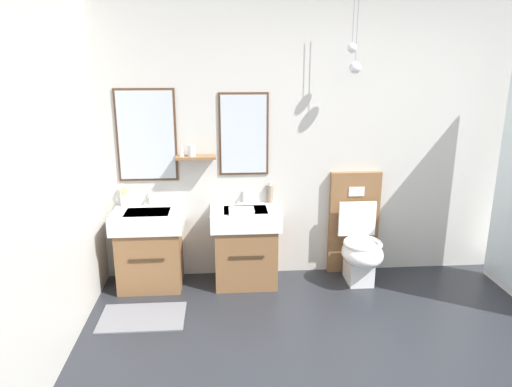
{
  "coord_description": "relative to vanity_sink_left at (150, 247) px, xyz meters",
  "views": [
    {
      "loc": [
        -1.22,
        -2.27,
        2.02
      ],
      "look_at": [
        -0.93,
        1.66,
        0.9
      ],
      "focal_mm": 33.36,
      "sensor_mm": 36.0,
      "label": 1
    }
  ],
  "objects": [
    {
      "name": "vanity_sink_left",
      "position": [
        0.0,
        0.0,
        0.0
      ],
      "size": [
        0.63,
        0.49,
        0.72
      ],
      "color": "brown",
      "rests_on": "ground"
    },
    {
      "name": "vanity_sink_right",
      "position": [
        0.87,
        0.0,
        0.0
      ],
      "size": [
        0.63,
        0.49,
        0.72
      ],
      "color": "brown",
      "rests_on": "ground"
    },
    {
      "name": "tap_on_right_sink",
      "position": [
        0.87,
        0.18,
        0.41
      ],
      "size": [
        0.03,
        0.13,
        0.11
      ],
      "color": "silver",
      "rests_on": "vanity_sink_right"
    },
    {
      "name": "toothbrush_cup",
      "position": [
        -0.23,
        0.16,
        0.4
      ],
      "size": [
        0.07,
        0.07,
        0.21
      ],
      "color": "silver",
      "rests_on": "vanity_sink_left"
    },
    {
      "name": "toilet",
      "position": [
        1.92,
        0.0,
        -0.0
      ],
      "size": [
        0.48,
        0.62,
        1.0
      ],
      "color": "brown",
      "rests_on": "ground"
    },
    {
      "name": "soap_dispenser",
      "position": [
        1.11,
        0.17,
        0.43
      ],
      "size": [
        0.06,
        0.06,
        0.2
      ],
      "color": "gray",
      "rests_on": "vanity_sink_right"
    },
    {
      "name": "folded_hand_towel",
      "position": [
        0.83,
        -0.14,
        0.36
      ],
      "size": [
        0.22,
        0.16,
        0.04
      ],
      "primitive_type": "cube",
      "color": "white",
      "rests_on": "vanity_sink_right"
    },
    {
      "name": "wall_back",
      "position": [
        1.86,
        0.26,
        0.94
      ],
      "size": [
        4.88,
        0.39,
        2.62
      ],
      "color": "beige",
      "rests_on": "ground"
    },
    {
      "name": "bath_mat",
      "position": [
        0.0,
        -0.59,
        -0.37
      ],
      "size": [
        0.68,
        0.44,
        0.01
      ],
      "primitive_type": "cube",
      "color": "slate",
      "rests_on": "ground"
    },
    {
      "name": "tap_on_left_sink",
      "position": [
        0.0,
        0.18,
        0.41
      ],
      "size": [
        0.03,
        0.13,
        0.11
      ],
      "color": "silver",
      "rests_on": "vanity_sink_left"
    }
  ]
}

